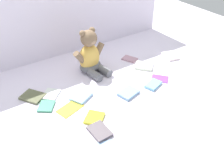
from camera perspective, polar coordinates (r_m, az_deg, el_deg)
name	(u,v)px	position (r m, az deg, el deg)	size (l,w,h in m)	color
ground_plane	(104,80)	(1.58, -1.86, -1.28)	(3.20, 3.20, 0.00)	silver
backdrop_drape	(68,12)	(1.81, -10.07, 14.04)	(1.59, 0.03, 0.62)	silver
teddy_bear	(90,56)	(1.62, -5.01, 4.23)	(0.25, 0.23, 0.29)	#E5B24C
book_case_0	(94,118)	(1.30, -4.05, -9.91)	(0.09, 0.10, 0.01)	yellow
book_case_1	(160,78)	(1.61, 10.93, -0.89)	(0.08, 0.10, 0.01)	#7D4097
book_case_2	(81,97)	(1.44, -7.08, -5.08)	(0.09, 0.11, 0.02)	#86B5DA
book_case_3	(171,56)	(1.87, 13.30, 4.16)	(0.09, 0.12, 0.02)	white
book_case_4	(129,93)	(1.46, 3.81, -4.26)	(0.08, 0.11, 0.02)	#79A4CE
book_case_5	(130,59)	(1.80, 4.09, 3.57)	(0.07, 0.10, 0.01)	#AA7D8D
book_case_6	(51,94)	(1.49, -13.86, -4.45)	(0.09, 0.10, 0.01)	silver
book_case_7	(153,85)	(1.54, 9.45, -2.32)	(0.07, 0.11, 0.02)	#72B2DA
book_case_8	(46,106)	(1.42, -14.83, -7.04)	(0.08, 0.09, 0.01)	#3B8A67
book_case_9	(70,108)	(1.38, -9.58, -7.60)	(0.08, 0.14, 0.01)	gold
book_case_10	(144,66)	(1.72, 7.33, 1.94)	(0.09, 0.12, 0.02)	white
book_case_11	(100,131)	(1.24, -2.86, -12.88)	(0.08, 0.12, 0.02)	#594F56
book_case_12	(33,97)	(1.50, -17.73, -4.83)	(0.10, 0.13, 0.01)	#55593B
book_case_13	(108,147)	(1.18, -0.92, -16.30)	(0.08, 0.10, 0.01)	#86A7D7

